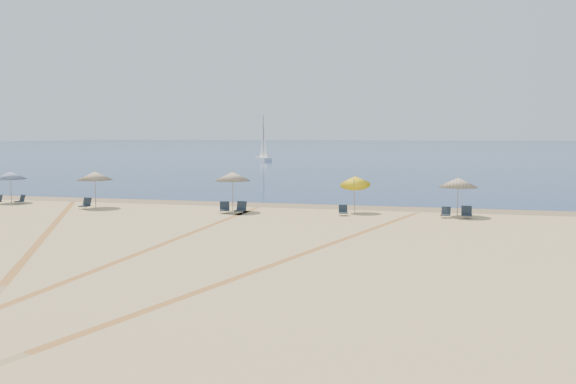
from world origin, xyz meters
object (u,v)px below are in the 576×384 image
Objects in this scene: umbrella_2 at (233,176)px; chair_7 at (467,213)px; chair_1 at (21,200)px; chair_5 at (343,211)px; umbrella_3 at (355,181)px; chair_2 at (86,204)px; umbrella_4 at (458,182)px; chair_4 at (241,208)px; umbrella_1 at (95,176)px; sailboat_1 at (263,147)px; chair_6 at (446,213)px; chair_3 at (225,208)px; umbrella_0 at (10,175)px.

chair_7 is at bearing 1.50° from umbrella_2.
chair_5 is at bearing 20.06° from chair_1.
umbrella_3 is 2.21m from chair_5.
chair_5 is 1.00× the size of chair_7.
chair_2 is at bearing 8.01° from chair_1.
umbrella_4 is 12.94m from chair_4.
umbrella_1 is 22.81m from umbrella_4.
chair_1 is 0.09× the size of sailboat_1.
umbrella_3 is 5.69m from chair_6.
umbrella_2 is 7.17m from chair_5.
umbrella_1 is at bearing -178.26° from umbrella_2.
umbrella_2 is 15.77m from chair_1.
chair_1 is 0.89× the size of chair_3.
sailboat_1 is at bearing 96.99° from umbrella_1.
chair_4 is at bearing -163.99° from umbrella_3.
chair_2 is at bearing -173.03° from umbrella_3.
umbrella_0 reaches higher than chair_4.
chair_6 is 1.16m from chair_7.
chair_3 is (15.36, -1.35, 0.04)m from chair_1.
umbrella_4 is 3.11× the size of chair_1.
sailboat_1 reaches higher than umbrella_0.
chair_4 is (10.43, 0.18, 0.01)m from chair_2.
chair_7 is at bearing -99.37° from sailboat_1.
umbrella_3 is 3.35× the size of chair_2.
chair_1 is 16.43m from chair_4.
umbrella_4 is at bearing -1.64° from umbrella_3.
umbrella_3 is at bearing 178.36° from umbrella_4.
umbrella_4 is (13.46, 1.07, -0.21)m from umbrella_2.
umbrella_3 is at bearing -103.75° from sailboat_1.
chair_2 is (-0.38, -0.56, -1.79)m from umbrella_1.
chair_6 is (-0.67, -0.70, -1.72)m from umbrella_4.
umbrella_3 is 1.08× the size of umbrella_4.
chair_3 is at bearing -110.39° from umbrella_2.
chair_6 is (5.36, -0.87, -1.71)m from umbrella_3.
chair_6 is at bearing -9.26° from umbrella_3.
chair_2 is at bearing 159.96° from chair_3.
umbrella_0 is 24.07m from umbrella_3.
umbrella_0 is at bearing -179.25° from umbrella_3.
umbrella_2 is at bearing -170.46° from umbrella_3.
umbrella_3 reaches higher than chair_5.
umbrella_3 is 0.31× the size of sailboat_1.
chair_5 is at bearing -0.52° from umbrella_2.
chair_1 is (-23.06, -0.64, -1.71)m from umbrella_3.
umbrella_1 is 23.33m from chair_7.
umbrella_1 is at bearing 62.42° from chair_2.
umbrella_0 reaches higher than chair_7.
umbrella_1 is 1.91m from chair_2.
chair_6 is at bearing 179.25° from chair_7.
chair_7 is at bearing -10.83° from chair_5.
chair_2 is at bearing 168.39° from chair_5.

